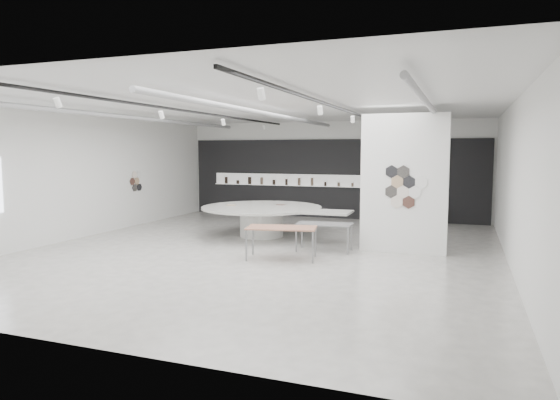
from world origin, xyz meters
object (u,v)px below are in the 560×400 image
(sample_table_wood, at_px, (282,229))
(sample_table_stone, at_px, (324,226))
(display_island, at_px, (264,217))
(kitchen_counter, at_px, (416,211))
(partition_column, at_px, (404,184))

(sample_table_wood, distance_m, sample_table_stone, 1.48)
(display_island, height_order, sample_table_stone, display_island)
(sample_table_wood, height_order, sample_table_stone, sample_table_wood)
(display_island, distance_m, sample_table_wood, 3.24)
(display_island, relative_size, sample_table_wood, 2.64)
(sample_table_wood, relative_size, sample_table_stone, 1.22)
(sample_table_stone, distance_m, kitchen_counter, 6.38)
(kitchen_counter, bearing_deg, partition_column, -85.68)
(sample_table_wood, relative_size, kitchen_counter, 1.13)
(partition_column, xyz_separation_m, kitchen_counter, (-0.16, 5.55, -1.35))
(partition_column, relative_size, kitchen_counter, 2.24)
(display_island, distance_m, sample_table_stone, 2.79)
(partition_column, bearing_deg, sample_table_stone, -163.88)
(sample_table_stone, bearing_deg, partition_column, 16.12)
(display_island, bearing_deg, sample_table_stone, -34.09)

